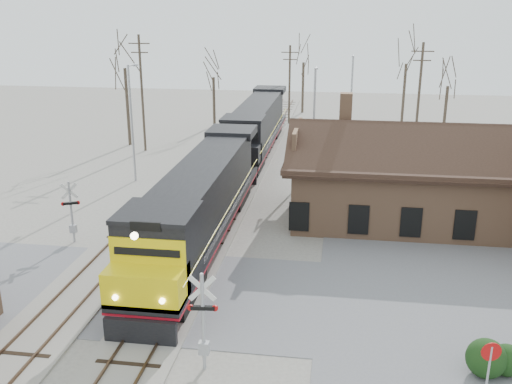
# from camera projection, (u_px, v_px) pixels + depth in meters

# --- Properties ---
(ground) EXTENTS (140.00, 140.00, 0.00)m
(ground) POSITION_uv_depth(u_px,v_px,m) (173.00, 293.00, 27.58)
(ground) COLOR #9F9A90
(ground) RESTS_ON ground
(road) EXTENTS (60.00, 9.00, 0.03)m
(road) POSITION_uv_depth(u_px,v_px,m) (173.00, 293.00, 27.58)
(road) COLOR slate
(road) RESTS_ON ground
(track_main) EXTENTS (3.40, 90.00, 0.24)m
(track_main) POSITION_uv_depth(u_px,v_px,m) (231.00, 195.00, 41.67)
(track_main) COLOR #9F9A90
(track_main) RESTS_ON ground
(track_siding) EXTENTS (3.40, 90.00, 0.24)m
(track_siding) POSITION_uv_depth(u_px,v_px,m) (171.00, 192.00, 42.30)
(track_siding) COLOR #9F9A90
(track_siding) RESTS_ON ground
(depot) EXTENTS (15.20, 9.31, 7.90)m
(depot) POSITION_uv_depth(u_px,v_px,m) (405.00, 184.00, 36.46)
(depot) COLOR #9C6F50
(depot) RESTS_ON ground
(locomotive_lead) EXTENTS (3.28, 21.97, 4.88)m
(locomotive_lead) POSITION_uv_depth(u_px,v_px,m) (199.00, 204.00, 32.22)
(locomotive_lead) COLOR black
(locomotive_lead) RESTS_ON ground
(locomotive_trailing) EXTENTS (3.28, 21.97, 4.62)m
(locomotive_trailing) POSITION_uv_depth(u_px,v_px,m) (257.00, 126.00, 53.14)
(locomotive_trailing) COLOR black
(locomotive_trailing) RESTS_ON ground
(crossbuck_near) EXTENTS (1.14, 0.30, 4.01)m
(crossbuck_near) POSITION_uv_depth(u_px,v_px,m) (203.00, 325.00, 21.24)
(crossbuck_near) COLOR #A5A8AD
(crossbuck_near) RESTS_ON ground
(crossbuck_far) EXTENTS (0.99, 0.52, 3.72)m
(crossbuck_far) POSITION_uv_depth(u_px,v_px,m) (72.00, 214.00, 33.01)
(crossbuck_far) COLOR #A5A8AD
(crossbuck_far) RESTS_ON ground
(do_not_enter_sign) EXTENTS (0.71, 0.16, 2.38)m
(do_not_enter_sign) POSITION_uv_depth(u_px,v_px,m) (490.00, 362.00, 19.46)
(do_not_enter_sign) COLOR #A5A8AD
(do_not_enter_sign) RESTS_ON ground
(hedge_a) EXTENTS (1.49, 1.49, 1.49)m
(hedge_a) POSITION_uv_depth(u_px,v_px,m) (486.00, 358.00, 21.17)
(hedge_a) COLOR black
(hedge_a) RESTS_ON ground
(hedge_b) EXTENTS (1.21, 1.21, 1.21)m
(hedge_b) POSITION_uv_depth(u_px,v_px,m) (507.00, 360.00, 21.30)
(hedge_b) COLOR black
(hedge_b) RESTS_ON ground
(streetlight_a) EXTENTS (0.25, 2.04, 9.06)m
(streetlight_a) POSITION_uv_depth(u_px,v_px,m) (132.00, 117.00, 43.97)
(streetlight_a) COLOR #A5A8AD
(streetlight_a) RESTS_ON ground
(streetlight_b) EXTENTS (0.25, 2.04, 8.59)m
(streetlight_b) POSITION_uv_depth(u_px,v_px,m) (314.00, 115.00, 46.24)
(streetlight_b) COLOR #A5A8AD
(streetlight_b) RESTS_ON ground
(streetlight_c) EXTENTS (0.25, 2.04, 8.70)m
(streetlight_c) POSITION_uv_depth(u_px,v_px,m) (351.00, 95.00, 56.29)
(streetlight_c) COLOR #A5A8AD
(streetlight_c) RESTS_ON ground
(utility_pole_a) EXTENTS (2.00, 0.24, 10.82)m
(utility_pole_a) POSITION_uv_depth(u_px,v_px,m) (142.00, 92.00, 53.19)
(utility_pole_a) COLOR #382D23
(utility_pole_a) RESTS_ON ground
(utility_pole_b) EXTENTS (2.00, 0.24, 9.05)m
(utility_pole_b) POSITION_uv_depth(u_px,v_px,m) (290.00, 83.00, 66.18)
(utility_pole_b) COLOR #382D23
(utility_pole_b) RESTS_ON ground
(utility_pole_c) EXTENTS (2.00, 0.24, 10.21)m
(utility_pole_c) POSITION_uv_depth(u_px,v_px,m) (419.00, 97.00, 52.20)
(utility_pole_c) COLOR #382D23
(utility_pole_c) RESTS_ON ground
(tree_a) EXTENTS (5.05, 5.05, 12.37)m
(tree_a) POSITION_uv_depth(u_px,v_px,m) (124.00, 55.00, 54.53)
(tree_a) COLOR #382D23
(tree_a) RESTS_ON ground
(tree_b) EXTENTS (3.73, 3.73, 9.15)m
(tree_b) POSITION_uv_depth(u_px,v_px,m) (213.00, 69.00, 64.27)
(tree_b) COLOR #382D23
(tree_b) RESTS_ON ground
(tree_c) EXTENTS (4.30, 4.30, 10.53)m
(tree_c) POSITION_uv_depth(u_px,v_px,m) (304.00, 54.00, 72.45)
(tree_c) COLOR #382D23
(tree_c) RESTS_ON ground
(tree_d) EXTENTS (4.65, 4.65, 11.39)m
(tree_d) POSITION_uv_depth(u_px,v_px,m) (407.00, 54.00, 65.11)
(tree_d) COLOR #382D23
(tree_d) RESTS_ON ground
(tree_e) EXTENTS (3.61, 3.61, 8.83)m
(tree_e) POSITION_uv_depth(u_px,v_px,m) (449.00, 77.00, 58.57)
(tree_e) COLOR #382D23
(tree_e) RESTS_ON ground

